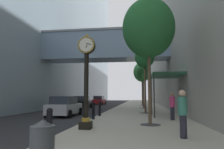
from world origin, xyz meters
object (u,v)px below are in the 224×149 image
at_px(bollard_nearest, 49,124).
at_px(bollard_third, 84,113).
at_px(street_tree_mid_far, 143,74).
at_px(car_black_mid, 82,102).
at_px(street_tree_far, 142,72).
at_px(car_red_far, 99,100).
at_px(bollard_fourth, 93,110).
at_px(pedestrian_walking, 172,105).
at_px(bollard_fifth, 100,108).
at_px(car_silver_near, 64,107).
at_px(street_clock, 86,76).
at_px(street_tree_near, 148,28).
at_px(trash_bin, 42,144).
at_px(pedestrian_by_clock, 183,112).
at_px(street_tree_mid_near, 145,58).

distance_m(bollard_nearest, bollard_third, 4.56).
xyz_separation_m(street_tree_mid_far, car_black_mid, (-8.20, 0.40, -3.79)).
bearing_deg(street_tree_far, car_red_far, 151.10).
xyz_separation_m(bollard_fourth, car_red_far, (-4.54, 25.21, 0.08)).
bearing_deg(pedestrian_walking, car_red_far, 111.30).
height_order(street_tree_mid_far, car_red_far, street_tree_mid_far).
distance_m(street_tree_far, car_black_mid, 11.97).
bearing_deg(bollard_fifth, car_silver_near, 165.41).
distance_m(street_clock, street_tree_near, 4.59).
bearing_deg(car_black_mid, car_silver_near, -82.57).
bearing_deg(street_clock, bollard_nearest, -100.96).
relative_size(street_tree_far, trash_bin, 6.89).
distance_m(bollard_third, trash_bin, 7.14).
bearing_deg(bollard_third, bollard_fifth, 90.00).
bearing_deg(bollard_nearest, street_tree_mid_far, 79.59).
relative_size(street_clock, car_silver_near, 1.12).
height_order(bollard_third, car_red_far, car_red_far).
bearing_deg(pedestrian_walking, street_tree_near, -123.18).
distance_m(bollard_third, bollard_fifth, 4.56).
bearing_deg(pedestrian_walking, pedestrian_by_clock, -95.23).
relative_size(car_silver_near, car_red_far, 0.96).
relative_size(bollard_nearest, street_tree_far, 0.16).
bearing_deg(street_tree_far, car_silver_near, -111.28).
height_order(bollard_third, street_tree_far, street_tree_far).
height_order(street_tree_mid_far, trash_bin, street_tree_mid_far).
relative_size(street_tree_mid_near, car_silver_near, 1.52).
relative_size(pedestrian_walking, car_silver_near, 0.43).
relative_size(bollard_third, street_tree_far, 0.16).
relative_size(street_tree_mid_far, trash_bin, 5.33).
bearing_deg(bollard_fifth, pedestrian_by_clock, -59.30).
bearing_deg(car_black_mid, bollard_nearest, -77.38).
relative_size(trash_bin, pedestrian_by_clock, 0.59).
xyz_separation_m(street_tree_mid_near, car_black_mid, (-8.20, 8.04, -4.44)).
xyz_separation_m(bollard_third, car_black_mid, (-4.54, 15.73, 0.08)).
distance_m(bollard_nearest, pedestrian_walking, 8.75).
relative_size(bollard_fifth, car_silver_near, 0.28).
bearing_deg(bollard_fourth, trash_bin, -83.95).
height_order(pedestrian_walking, pedestrian_by_clock, pedestrian_by_clock).
distance_m(pedestrian_by_clock, car_black_mid, 21.19).
xyz_separation_m(street_clock, car_silver_near, (-3.74, 7.14, -1.87)).
relative_size(bollard_third, pedestrian_walking, 0.65).
bearing_deg(bollard_third, bollard_fourth, 90.00).
xyz_separation_m(bollard_nearest, bollard_third, (0.00, 4.56, 0.00)).
relative_size(pedestrian_by_clock, car_red_far, 0.42).
bearing_deg(bollard_fifth, pedestrian_walking, -21.94).
bearing_deg(street_tree_far, bollard_third, -99.04).
relative_size(bollard_nearest, street_tree_near, 0.16).
distance_m(street_clock, bollard_fifth, 6.62).
height_order(street_tree_mid_far, car_black_mid, street_tree_mid_far).
xyz_separation_m(street_tree_near, pedestrian_by_clock, (1.04, -3.40, -4.43)).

